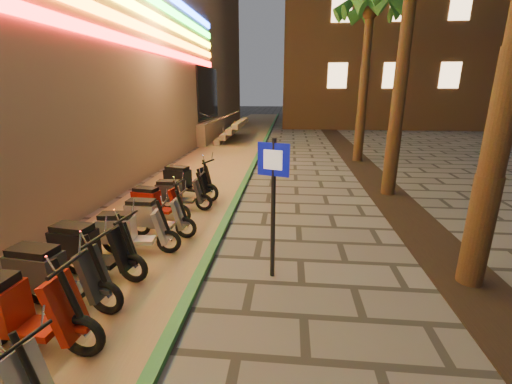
# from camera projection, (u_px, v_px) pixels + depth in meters

# --- Properties ---
(ground) EXTENTS (120.00, 120.00, 0.00)m
(ground) POSITION_uv_depth(u_px,v_px,m) (237.00, 356.00, 4.13)
(ground) COLOR #474442
(ground) RESTS_ON ground
(parking_strip) EXTENTS (3.40, 60.00, 0.01)m
(parking_strip) POSITION_uv_depth(u_px,v_px,m) (210.00, 168.00, 13.89)
(parking_strip) COLOR #8C7251
(parking_strip) RESTS_ON ground
(green_curb) EXTENTS (0.18, 60.00, 0.10)m
(green_curb) POSITION_uv_depth(u_px,v_px,m) (252.00, 168.00, 13.72)
(green_curb) COLOR #276A35
(green_curb) RESTS_ON ground
(planting_strip) EXTENTS (1.20, 40.00, 0.02)m
(planting_strip) POSITION_uv_depth(u_px,v_px,m) (409.00, 217.00, 8.55)
(planting_strip) COLOR black
(planting_strip) RESTS_ON ground
(palm_d) EXTENTS (2.97, 3.02, 7.16)m
(palm_d) POSITION_uv_depth(u_px,v_px,m) (370.00, 13.00, 13.49)
(palm_d) COLOR #472D19
(palm_d) RESTS_ON ground
(pedestrian_sign) EXTENTS (0.50, 0.19, 2.37)m
(pedestrian_sign) POSITION_uv_depth(u_px,v_px,m) (273.00, 190.00, 5.45)
(pedestrian_sign) COLOR black
(pedestrian_sign) RESTS_ON ground
(scooter_5) EXTENTS (1.84, 0.64, 1.30)m
(scooter_5) POSITION_uv_depth(u_px,v_px,m) (12.00, 310.00, 4.08)
(scooter_5) COLOR black
(scooter_5) RESTS_ON ground
(scooter_6) EXTENTS (1.74, 0.66, 1.22)m
(scooter_6) POSITION_uv_depth(u_px,v_px,m) (53.00, 275.00, 4.91)
(scooter_6) COLOR black
(scooter_6) RESTS_ON ground
(scooter_7) EXTENTS (1.72, 0.69, 1.21)m
(scooter_7) POSITION_uv_depth(u_px,v_px,m) (88.00, 248.00, 5.73)
(scooter_7) COLOR black
(scooter_7) RESTS_ON ground
(scooter_8) EXTENTS (1.56, 0.60, 1.09)m
(scooter_8) POSITION_uv_depth(u_px,v_px,m) (130.00, 231.00, 6.56)
(scooter_8) COLOR black
(scooter_8) RESTS_ON ground
(scooter_9) EXTENTS (1.53, 0.53, 1.08)m
(scooter_9) POSITION_uv_depth(u_px,v_px,m) (153.00, 216.00, 7.34)
(scooter_9) COLOR black
(scooter_9) RESTS_ON ground
(scooter_10) EXTENTS (1.50, 0.66, 1.05)m
(scooter_10) POSITION_uv_depth(u_px,v_px,m) (155.00, 202.00, 8.27)
(scooter_10) COLOR black
(scooter_10) RESTS_ON ground
(scooter_11) EXTENTS (1.47, 0.52, 1.04)m
(scooter_11) POSITION_uv_depth(u_px,v_px,m) (177.00, 193.00, 8.98)
(scooter_11) COLOR black
(scooter_11) RESTS_ON ground
(scooter_12) EXTENTS (1.70, 0.90, 1.21)m
(scooter_12) POSITION_uv_depth(u_px,v_px,m) (185.00, 181.00, 9.92)
(scooter_12) COLOR black
(scooter_12) RESTS_ON ground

